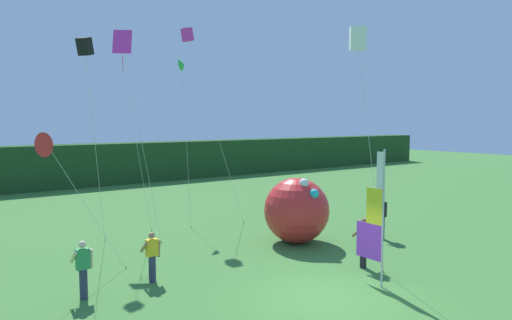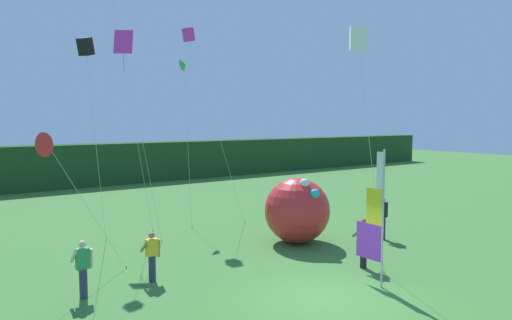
{
  "view_description": "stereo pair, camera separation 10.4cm",
  "coord_description": "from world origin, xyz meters",
  "px_view_note": "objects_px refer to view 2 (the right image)",
  "views": [
    {
      "loc": [
        -8.98,
        -8.96,
        4.97
      ],
      "look_at": [
        -0.21,
        3.09,
        3.7
      ],
      "focal_mm": 32.13,
      "sensor_mm": 36.0,
      "label": 1
    },
    {
      "loc": [
        -8.9,
        -9.02,
        4.97
      ],
      "look_at": [
        -0.21,
        3.09,
        3.7
      ],
      "focal_mm": 32.13,
      "sensor_mm": 36.0,
      "label": 2
    }
  ],
  "objects_px": {
    "person_mid_field": "(383,217)",
    "kite_green_delta_4": "(184,66)",
    "inflatable_balloon": "(297,210)",
    "kite_white_box_2": "(358,39)",
    "kite_red_delta_6": "(48,145)",
    "kite_magenta_box_3": "(189,36)",
    "person_near_banner": "(152,255)",
    "kite_black_box_5": "(86,48)",
    "person_far_right": "(364,242)",
    "person_far_left": "(83,268)",
    "banner_flag": "(375,220)",
    "kite_magenta_diamond_1": "(125,49)"
  },
  "relations": [
    {
      "from": "kite_black_box_5",
      "to": "person_far_right",
      "type": "bearing_deg",
      "value": -41.66
    },
    {
      "from": "person_mid_field",
      "to": "kite_white_box_2",
      "type": "xyz_separation_m",
      "value": [
        -4.45,
        -2.43,
        6.52
      ]
    },
    {
      "from": "inflatable_balloon",
      "to": "kite_green_delta_4",
      "type": "distance_m",
      "value": 9.4
    },
    {
      "from": "inflatable_balloon",
      "to": "kite_white_box_2",
      "type": "xyz_separation_m",
      "value": [
        -1.16,
        -4.12,
        6.14
      ]
    },
    {
      "from": "kite_green_delta_4",
      "to": "person_near_banner",
      "type": "bearing_deg",
      "value": -123.43
    },
    {
      "from": "person_far_left",
      "to": "kite_red_delta_6",
      "type": "bearing_deg",
      "value": 104.74
    },
    {
      "from": "kite_white_box_2",
      "to": "person_near_banner",
      "type": "bearing_deg",
      "value": 149.01
    },
    {
      "from": "person_far_right",
      "to": "kite_black_box_5",
      "type": "distance_m",
      "value": 11.65
    },
    {
      "from": "person_mid_field",
      "to": "kite_magenta_box_3",
      "type": "height_order",
      "value": "kite_magenta_box_3"
    },
    {
      "from": "kite_magenta_diamond_1",
      "to": "kite_white_box_2",
      "type": "xyz_separation_m",
      "value": [
        3.89,
        -9.62,
        -0.55
      ]
    },
    {
      "from": "banner_flag",
      "to": "kite_black_box_5",
      "type": "xyz_separation_m",
      "value": [
        -6.22,
        7.64,
        5.51
      ]
    },
    {
      "from": "inflatable_balloon",
      "to": "kite_white_box_2",
      "type": "distance_m",
      "value": 7.49
    },
    {
      "from": "kite_black_box_5",
      "to": "kite_magenta_box_3",
      "type": "bearing_deg",
      "value": 32.91
    },
    {
      "from": "person_mid_field",
      "to": "kite_black_box_5",
      "type": "bearing_deg",
      "value": 158.16
    },
    {
      "from": "person_near_banner",
      "to": "person_mid_field",
      "type": "bearing_deg",
      "value": -4.92
    },
    {
      "from": "kite_black_box_5",
      "to": "inflatable_balloon",
      "type": "bearing_deg",
      "value": -19.35
    },
    {
      "from": "kite_magenta_diamond_1",
      "to": "person_far_left",
      "type": "bearing_deg",
      "value": -119.66
    },
    {
      "from": "kite_magenta_box_3",
      "to": "banner_flag",
      "type": "bearing_deg",
      "value": -89.1
    },
    {
      "from": "person_far_right",
      "to": "kite_red_delta_6",
      "type": "height_order",
      "value": "kite_red_delta_6"
    },
    {
      "from": "kite_white_box_2",
      "to": "kite_magenta_box_3",
      "type": "distance_m",
      "value": 10.79
    },
    {
      "from": "kite_white_box_2",
      "to": "kite_black_box_5",
      "type": "relative_size",
      "value": 1.0
    },
    {
      "from": "kite_white_box_2",
      "to": "person_mid_field",
      "type": "bearing_deg",
      "value": 28.68
    },
    {
      "from": "inflatable_balloon",
      "to": "kite_green_delta_4",
      "type": "bearing_deg",
      "value": 103.47
    },
    {
      "from": "person_far_left",
      "to": "kite_green_delta_4",
      "type": "distance_m",
      "value": 12.52
    },
    {
      "from": "kite_red_delta_6",
      "to": "kite_black_box_5",
      "type": "bearing_deg",
      "value": 47.97
    },
    {
      "from": "banner_flag",
      "to": "person_far_right",
      "type": "xyz_separation_m",
      "value": [
        0.97,
        1.25,
        -1.08
      ]
    },
    {
      "from": "kite_white_box_2",
      "to": "kite_magenta_box_3",
      "type": "xyz_separation_m",
      "value": [
        -0.28,
        10.66,
        1.64
      ]
    },
    {
      "from": "kite_green_delta_4",
      "to": "inflatable_balloon",
      "type": "bearing_deg",
      "value": -76.53
    },
    {
      "from": "person_far_right",
      "to": "kite_green_delta_4",
      "type": "height_order",
      "value": "kite_green_delta_4"
    },
    {
      "from": "person_mid_field",
      "to": "person_near_banner",
      "type": "bearing_deg",
      "value": 175.08
    },
    {
      "from": "kite_white_box_2",
      "to": "kite_magenta_diamond_1",
      "type": "bearing_deg",
      "value": 112.01
    },
    {
      "from": "person_near_banner",
      "to": "kite_red_delta_6",
      "type": "relative_size",
      "value": 0.34
    },
    {
      "from": "person_near_banner",
      "to": "inflatable_balloon",
      "type": "xyz_separation_m",
      "value": [
        6.63,
        0.84,
        0.51
      ]
    },
    {
      "from": "person_far_left",
      "to": "kite_magenta_box_3",
      "type": "relative_size",
      "value": 0.17
    },
    {
      "from": "person_mid_field",
      "to": "kite_magenta_box_3",
      "type": "relative_size",
      "value": 0.19
    },
    {
      "from": "kite_magenta_diamond_1",
      "to": "kite_magenta_box_3",
      "type": "distance_m",
      "value": 3.91
    },
    {
      "from": "kite_white_box_2",
      "to": "kite_red_delta_6",
      "type": "xyz_separation_m",
      "value": [
        -8.03,
        4.84,
        -3.22
      ]
    },
    {
      "from": "person_mid_field",
      "to": "kite_green_delta_4",
      "type": "bearing_deg",
      "value": 120.16
    },
    {
      "from": "banner_flag",
      "to": "person_mid_field",
      "type": "relative_size",
      "value": 2.31
    },
    {
      "from": "kite_magenta_diamond_1",
      "to": "kite_green_delta_4",
      "type": "bearing_deg",
      "value": 20.16
    },
    {
      "from": "kite_green_delta_4",
      "to": "person_mid_field",
      "type": "bearing_deg",
      "value": -59.84
    },
    {
      "from": "inflatable_balloon",
      "to": "kite_red_delta_6",
      "type": "xyz_separation_m",
      "value": [
        -9.19,
        0.72,
        2.92
      ]
    },
    {
      "from": "banner_flag",
      "to": "kite_magenta_diamond_1",
      "type": "distance_m",
      "value": 12.71
    },
    {
      "from": "person_far_right",
      "to": "kite_magenta_diamond_1",
      "type": "relative_size",
      "value": 0.19
    },
    {
      "from": "person_mid_field",
      "to": "person_far_left",
      "type": "xyz_separation_m",
      "value": [
        -12.03,
        0.7,
        -0.08
      ]
    },
    {
      "from": "person_far_right",
      "to": "kite_white_box_2",
      "type": "relative_size",
      "value": 0.22
    },
    {
      "from": "kite_white_box_2",
      "to": "kite_black_box_5",
      "type": "bearing_deg",
      "value": 133.1
    },
    {
      "from": "kite_white_box_2",
      "to": "kite_red_delta_6",
      "type": "distance_m",
      "value": 9.92
    },
    {
      "from": "kite_magenta_box_3",
      "to": "kite_green_delta_4",
      "type": "relative_size",
      "value": 1.19
    },
    {
      "from": "kite_white_box_2",
      "to": "inflatable_balloon",
      "type": "bearing_deg",
      "value": 74.27
    }
  ]
}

